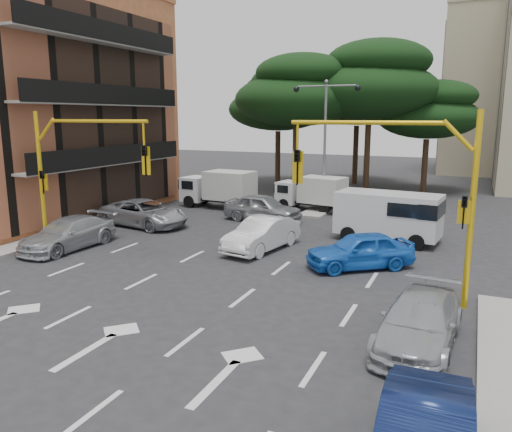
% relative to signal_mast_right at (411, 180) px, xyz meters
% --- Properties ---
extents(ground, '(120.00, 120.00, 0.00)m').
position_rel_signal_mast_right_xyz_m(ground, '(-6.80, -1.99, -3.88)').
color(ground, '#28282B').
rests_on(ground, ground).
extents(median_strip, '(1.40, 6.00, 0.15)m').
position_rel_signal_mast_right_xyz_m(median_strip, '(-6.80, 14.01, -3.81)').
color(median_strip, gray).
rests_on(median_strip, ground).
extents(pine_left_near, '(9.15, 9.15, 10.23)m').
position_rel_signal_mast_right_xyz_m(pine_left_near, '(-10.75, 19.96, 3.72)').
color(pine_left_near, '#382616').
rests_on(pine_left_near, ground).
extents(pine_center, '(9.98, 9.98, 11.16)m').
position_rel_signal_mast_right_xyz_m(pine_center, '(-5.75, 21.96, 4.41)').
color(pine_center, '#382616').
rests_on(pine_center, ground).
extents(pine_left_far, '(8.32, 8.32, 9.30)m').
position_rel_signal_mast_right_xyz_m(pine_left_far, '(-13.75, 23.96, 3.03)').
color(pine_left_far, '#382616').
rests_on(pine_left_far, ground).
extents(pine_right, '(7.49, 7.49, 8.37)m').
position_rel_signal_mast_right_xyz_m(pine_right, '(-1.75, 23.96, 2.33)').
color(pine_right, '#382616').
rests_on(pine_right, ground).
extents(pine_back, '(9.15, 9.15, 10.23)m').
position_rel_signal_mast_right_xyz_m(pine_back, '(-7.75, 26.96, 3.72)').
color(pine_back, '#382616').
rests_on(pine_back, ground).
extents(signal_mast_right, '(5.79, 0.37, 6.00)m').
position_rel_signal_mast_right_xyz_m(signal_mast_right, '(0.00, 0.00, 0.00)').
color(signal_mast_right, yellow).
rests_on(signal_mast_right, ground).
extents(signal_mast_left, '(5.79, 0.37, 6.00)m').
position_rel_signal_mast_right_xyz_m(signal_mast_left, '(-13.61, 0.00, 0.00)').
color(signal_mast_left, yellow).
rests_on(signal_mast_left, ground).
extents(street_lamp_center, '(4.16, 0.36, 7.77)m').
position_rel_signal_mast_right_xyz_m(street_lamp_center, '(-6.80, 14.01, 1.54)').
color(street_lamp_center, slate).
rests_on(street_lamp_center, median_strip).
extents(car_white_hatch, '(2.24, 4.52, 1.43)m').
position_rel_signal_mast_right_xyz_m(car_white_hatch, '(-6.55, 3.67, -3.17)').
color(car_white_hatch, silver).
rests_on(car_white_hatch, ground).
extents(car_blue_compact, '(4.31, 3.84, 1.41)m').
position_rel_signal_mast_right_xyz_m(car_blue_compact, '(-2.05, 2.79, -3.18)').
color(car_blue_compact, blue).
rests_on(car_blue_compact, ground).
extents(car_silver_wagon, '(2.10, 4.80, 1.37)m').
position_rel_signal_mast_right_xyz_m(car_silver_wagon, '(-14.50, 0.41, -3.20)').
color(car_silver_wagon, '#AAADB2').
rests_on(car_silver_wagon, ground).
extents(car_silver_cross_a, '(5.34, 3.07, 1.40)m').
position_rel_signal_mast_right_xyz_m(car_silver_cross_a, '(-14.25, 5.61, -3.18)').
color(car_silver_cross_a, '#A3A5AB').
rests_on(car_silver_cross_a, ground).
extents(car_silver_cross_b, '(4.56, 2.14, 1.51)m').
position_rel_signal_mast_right_xyz_m(car_silver_cross_b, '(-8.93, 9.33, -3.13)').
color(car_silver_cross_b, '#9EA0A6').
rests_on(car_silver_cross_b, ground).
extents(car_silver_parked, '(2.08, 4.55, 1.29)m').
position_rel_signal_mast_right_xyz_m(car_silver_parked, '(0.80, -3.22, -3.24)').
color(car_silver_parked, '#A5A8AC').
rests_on(car_silver_parked, ground).
extents(van_white, '(4.87, 2.58, 2.34)m').
position_rel_signal_mast_right_xyz_m(van_white, '(-1.79, 7.52, -2.71)').
color(van_white, silver).
rests_on(van_white, ground).
extents(box_truck_a, '(4.97, 2.35, 2.38)m').
position_rel_signal_mast_right_xyz_m(box_truck_a, '(-13.17, 12.01, -2.69)').
color(box_truck_a, silver).
rests_on(box_truck_a, ground).
extents(box_truck_b, '(4.60, 2.56, 2.14)m').
position_rel_signal_mast_right_xyz_m(box_truck_b, '(-7.44, 13.51, -2.81)').
color(box_truck_b, silver).
rests_on(box_truck_b, ground).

